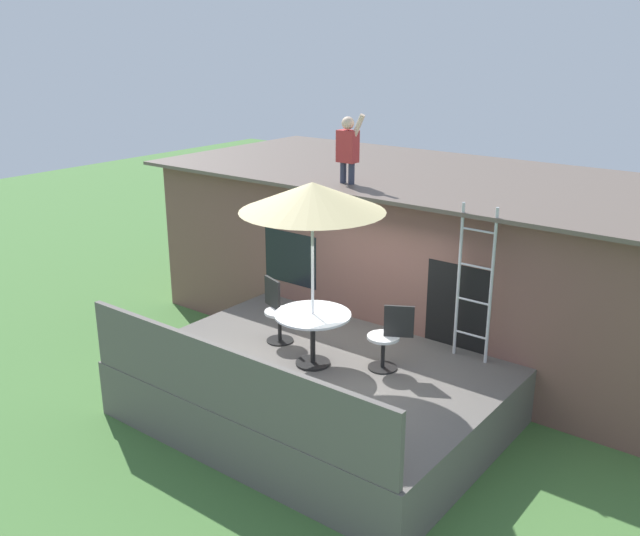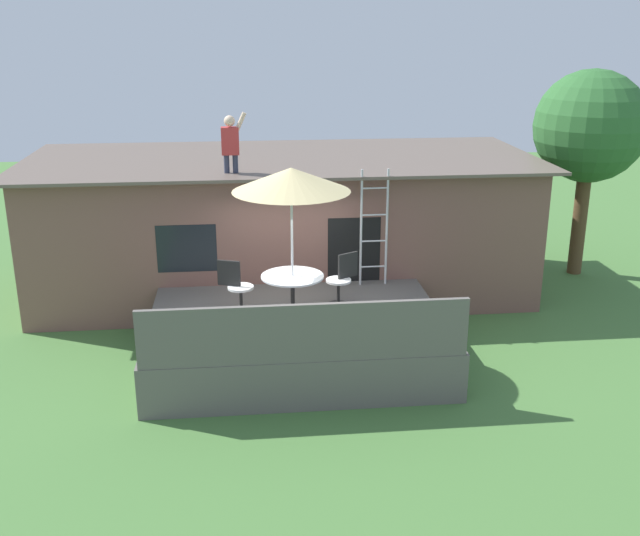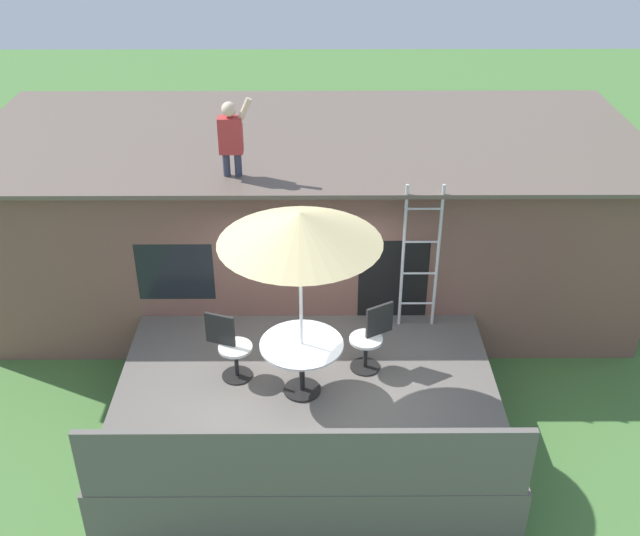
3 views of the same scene
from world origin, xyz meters
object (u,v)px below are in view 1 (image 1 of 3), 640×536
Objects in this scene: patio_table at (313,325)px; step_ladder at (475,284)px; patio_chair_left at (277,311)px; patio_chair_right at (389,338)px; patio_umbrella at (312,197)px; person_figure at (348,145)px.

patio_table is 0.47× the size of step_ladder.
patio_chair_left and patio_chair_right have the same top height.
patio_table is 0.99m from patio_chair_left.
step_ladder is at bearing 42.80° from patio_umbrella.
patio_umbrella is 2.13m from patio_chair_left.
patio_umbrella reaches higher than patio_chair_left.
step_ladder is at bearing -13.60° from person_figure.
person_figure is (-2.57, 0.62, 1.57)m from step_ladder.
patio_chair_left is (-0.93, 0.33, -0.13)m from patio_table.
patio_table is at bearing 0.00° from patio_chair_left.
patio_umbrella is at bearing -0.00° from patio_chair_right.
patio_chair_left is at bearing -23.98° from patio_chair_right.
patio_umbrella reaches higher than patio_chair_right.
patio_table is 3.12m from person_figure.
step_ladder is 1.98× the size of person_figure.
patio_chair_right is at bearing 25.21° from patio_chair_left.
patio_chair_right is (-0.72, -0.99, -0.64)m from step_ladder.
patio_chair_left is at bearing 160.61° from patio_table.
step_ladder reaches higher than patio_chair_right.
patio_chair_right is (0.89, 0.51, -0.13)m from patio_table.
patio_chair_right is at bearing -41.04° from person_figure.
step_ladder is at bearing 44.12° from patio_chair_left.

